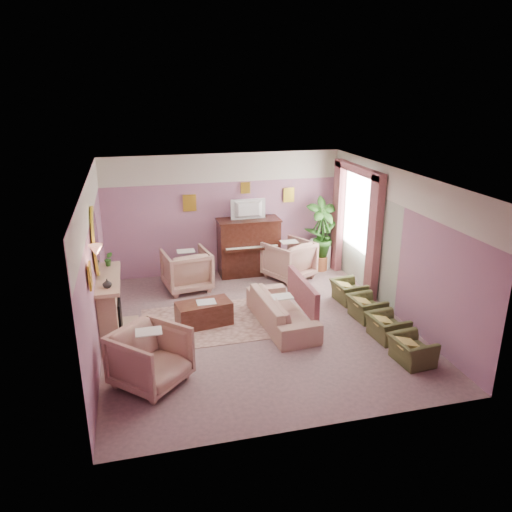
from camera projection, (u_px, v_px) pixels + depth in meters
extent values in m
cube|color=#806366|center=(256.00, 326.00, 9.30)|extent=(5.50, 6.00, 0.01)
cube|color=silver|center=(256.00, 176.00, 8.38)|extent=(5.50, 6.00, 0.01)
cube|color=gray|center=(224.00, 214.00, 11.59)|extent=(5.50, 0.02, 2.80)
cube|color=gray|center=(316.00, 333.00, 6.09)|extent=(5.50, 0.02, 2.80)
cube|color=gray|center=(94.00, 268.00, 8.20)|extent=(0.02, 6.00, 2.80)
cube|color=gray|center=(396.00, 243.00, 9.47)|extent=(0.02, 6.00, 2.80)
cube|color=beige|center=(223.00, 168.00, 11.22)|extent=(5.50, 0.01, 0.65)
cube|color=#A9B49E|center=(364.00, 240.00, 10.77)|extent=(0.01, 3.00, 2.15)
cube|color=tan|center=(109.00, 309.00, 8.70)|extent=(0.30, 1.40, 1.10)
cube|color=black|center=(116.00, 316.00, 8.78)|extent=(0.18, 0.72, 0.68)
cube|color=#FF4F24|center=(119.00, 325.00, 8.84)|extent=(0.06, 0.54, 0.10)
cube|color=tan|center=(108.00, 279.00, 8.52)|extent=(0.40, 1.55, 0.07)
cube|color=tan|center=(124.00, 335.00, 8.93)|extent=(0.55, 1.50, 0.02)
ellipsoid|color=yellow|center=(95.00, 241.00, 8.27)|extent=(0.04, 0.72, 1.20)
ellipsoid|color=silver|center=(97.00, 241.00, 8.27)|extent=(0.01, 0.60, 1.06)
cone|color=#F99874|center=(96.00, 250.00, 7.26)|extent=(0.20, 0.20, 0.16)
cube|color=#35160F|center=(249.00, 247.00, 11.65)|extent=(1.40, 0.60, 1.30)
cube|color=#35160F|center=(252.00, 249.00, 11.31)|extent=(1.30, 0.12, 0.06)
cube|color=silver|center=(252.00, 247.00, 11.30)|extent=(1.20, 0.08, 0.02)
cube|color=#35160F|center=(248.00, 220.00, 11.44)|extent=(1.45, 0.65, 0.04)
imported|color=black|center=(249.00, 208.00, 11.30)|extent=(0.80, 0.12, 0.48)
cube|color=yellow|center=(190.00, 203.00, 11.26)|extent=(0.30, 0.03, 0.38)
cube|color=yellow|center=(289.00, 195.00, 11.78)|extent=(0.26, 0.03, 0.34)
cube|color=yellow|center=(245.00, 188.00, 11.47)|extent=(0.22, 0.03, 0.26)
cube|color=yellow|center=(90.00, 276.00, 7.01)|extent=(0.03, 0.28, 0.36)
cube|color=beige|center=(359.00, 209.00, 10.78)|extent=(0.03, 1.40, 1.80)
cube|color=#87494F|center=(374.00, 239.00, 10.05)|extent=(0.16, 0.34, 2.60)
cube|color=#87494F|center=(338.00, 217.00, 11.74)|extent=(0.16, 0.34, 2.60)
cube|color=#87494F|center=(358.00, 170.00, 10.48)|extent=(0.16, 2.20, 0.16)
imported|color=#235419|center=(108.00, 259.00, 8.97)|extent=(0.16, 0.16, 0.28)
imported|color=beige|center=(107.00, 283.00, 8.03)|extent=(0.16, 0.16, 0.16)
cube|color=#A0796E|center=(211.00, 323.00, 9.41)|extent=(2.52, 1.83, 0.01)
cube|color=#4A241B|center=(204.00, 314.00, 9.28)|extent=(1.07, 0.65, 0.45)
cube|color=silver|center=(206.00, 302.00, 9.22)|extent=(0.35, 0.28, 0.01)
imported|color=tan|center=(282.00, 305.00, 9.23)|extent=(0.66, 1.99, 0.80)
cube|color=#87494F|center=(303.00, 293.00, 9.25)|extent=(0.10, 1.51, 0.55)
imported|color=tan|center=(187.00, 268.00, 10.81)|extent=(0.94, 0.94, 0.98)
imported|color=tan|center=(289.00, 258.00, 11.43)|extent=(0.94, 0.94, 0.98)
imported|color=tan|center=(150.00, 355.00, 7.35)|extent=(0.94, 0.94, 0.98)
imported|color=#4C512B|center=(412.00, 346.00, 8.00)|extent=(0.47, 0.67, 0.58)
imported|color=#4C512B|center=(387.00, 324.00, 8.75)|extent=(0.47, 0.67, 0.58)
imported|color=#4C512B|center=(366.00, 304.00, 9.50)|extent=(0.47, 0.67, 0.58)
imported|color=#4C512B|center=(348.00, 288.00, 10.25)|extent=(0.47, 0.67, 0.58)
cylinder|color=silver|center=(320.00, 254.00, 12.13)|extent=(0.52, 0.52, 0.70)
imported|color=#235419|center=(321.00, 233.00, 11.96)|extent=(0.30, 0.30, 0.34)
imported|color=#235419|center=(327.00, 235.00, 11.90)|extent=(0.16, 0.16, 0.28)
cylinder|color=#9E562F|center=(320.00, 263.00, 12.04)|extent=(0.34, 0.34, 0.34)
imported|color=#235419|center=(322.00, 228.00, 11.74)|extent=(0.76, 0.76, 1.44)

